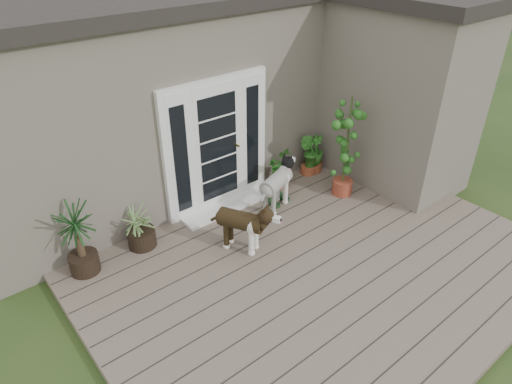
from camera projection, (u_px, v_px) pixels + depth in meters
deck at (322, 267)px, 6.38m from camera, size 6.20×4.60×0.12m
house_main at (161, 87)px, 8.41m from camera, size 7.40×4.00×3.10m
house_wing at (399, 99)px, 7.88m from camera, size 1.60×2.40×3.10m
door_unit at (217, 145)px, 7.13m from camera, size 1.90×0.14×2.15m
door_step at (227, 207)px, 7.55m from camera, size 1.60×0.40×0.05m
brindle_dog at (241, 228)px, 6.46m from camera, size 0.74×0.94×0.72m
white_dog at (276, 189)px, 7.39m from camera, size 0.93×0.63×0.72m
spider_plant at (140, 225)px, 6.52m from camera, size 0.73×0.73×0.73m
yucca at (78, 239)px, 5.95m from camera, size 0.97×0.97×1.09m
herb_a at (279, 171)px, 8.03m from camera, size 0.63×0.63×0.58m
herb_b at (308, 161)px, 8.43m from camera, size 0.50×0.50×0.53m
herb_c at (314, 157)px, 8.50m from camera, size 0.44×0.44×0.59m
sapling at (347, 145)px, 7.48m from camera, size 0.68×0.68×1.84m
clog_left at (273, 203)px, 7.61m from camera, size 0.16×0.29×0.08m
clog_right at (282, 197)px, 7.77m from camera, size 0.15×0.31×0.09m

